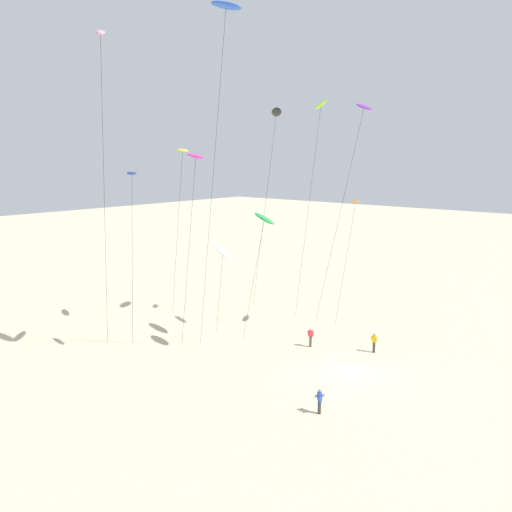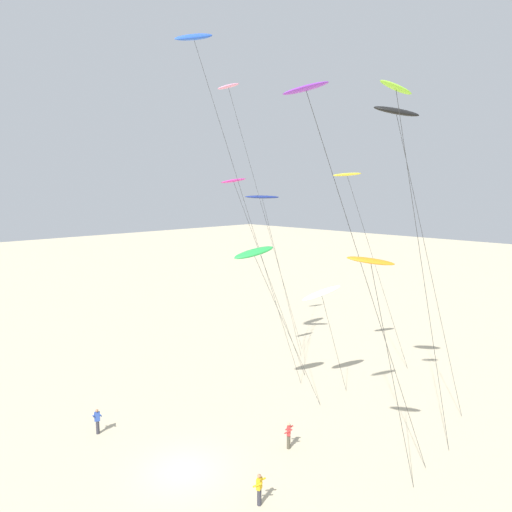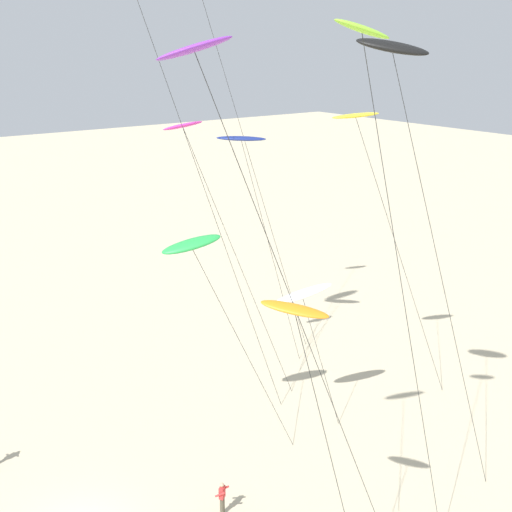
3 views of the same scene
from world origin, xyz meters
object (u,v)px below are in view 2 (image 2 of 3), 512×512
Objects in this scene: kite_yellow at (348,177)px; kite_flyer_nearest at (97,421)px; kite_purple at (309,97)px; kite_navy at (263,198)px; kite_black at (397,114)px; kite_blue at (195,40)px; kite_pink at (230,94)px; kite_flyer_furthest at (259,489)px; kite_lime at (397,97)px; kite_magenta at (235,185)px; kite_orange at (371,265)px; kite_flyer_middle at (289,435)px; kite_white at (322,293)px; kite_green at (254,253)px.

kite_yellow is 10.15× the size of kite_flyer_nearest.
kite_navy is (-14.42, 11.62, -4.94)m from kite_purple.
kite_black is 14.61m from kite_blue.
kite_pink reaches higher than kite_flyer_furthest.
kite_lime reaches higher than kite_magenta.
kite_orange is (19.78, -8.72, -11.78)m from kite_pink.
kite_purple reaches higher than kite_navy.
kite_purple is at bearing -106.79° from kite_lime.
kite_black reaches higher than kite_flyer_middle.
kite_purple is (17.33, -10.56, -4.09)m from kite_pink.
kite_purple is (6.42, -9.77, 11.80)m from kite_white.
kite_pink reaches higher than kite_green.
kite_pink reaches higher than kite_purple.
kite_pink is at bearing 164.19° from kite_lime.
kite_yellow is 25.12m from kite_flyer_nearest.
kite_purple is 19.17m from kite_navy.
kite_blue is 2.12× the size of kite_orange.
kite_purple is at bearing -31.35° from kite_pink.
kite_yellow reaches higher than kite_flyer_furthest.
kite_pink is 1.47× the size of kite_yellow.
kite_magenta is (-4.74, 2.61, 4.51)m from kite_green.
kite_blue is at bearing 154.85° from kite_flyer_furthest.
kite_lime reaches higher than kite_black.
kite_magenta is 0.62× the size of kite_blue.
kite_orange is (2.80, -6.87, -7.97)m from kite_black.
kite_black is 2.43× the size of kite_white.
kite_pink is 1.98× the size of kite_orange.
kite_flyer_nearest is at bearing -142.62° from kite_flyer_middle.
kite_pink is (-4.66, 7.34, -1.82)m from kite_blue.
kite_purple is 18.99m from kite_flyer_furthest.
kite_navy is at bearing 131.49° from kite_green.
kite_flyer_furthest is (6.32, -16.20, -15.63)m from kite_yellow.
kite_black reaches higher than kite_orange.
kite_green is at bearing 137.14° from kite_flyer_furthest.
kite_navy is 7.77m from kite_yellow.
kite_navy is at bearing 149.89° from kite_orange.
kite_white is 15.05m from kite_flyer_furthest.
kite_white is (6.01, 3.15, -7.95)m from kite_magenta.
kite_purple is 15.96m from kite_yellow.
kite_black is 1.65× the size of kite_orange.
kite_flyer_nearest is at bearing -91.87° from kite_blue.
kite_yellow is (-8.76, 8.68, -3.69)m from kite_lime.
kite_green is 14.73m from kite_flyer_nearest.
kite_blue is 1.57× the size of kite_yellow.
kite_yellow is at bearing 100.54° from kite_white.
kite_lime is 15.36m from kite_blue.
kite_flyer_furthest is at bearing -68.69° from kite_yellow.
kite_lime is 19.97m from kite_pink.
kite_purple reaches higher than kite_flyer_nearest.
kite_black reaches higher than kite_green.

